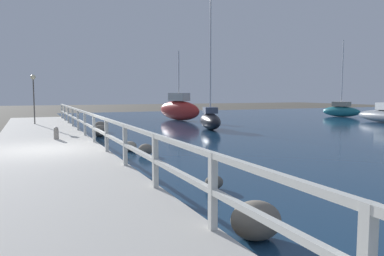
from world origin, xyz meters
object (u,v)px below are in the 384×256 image
object	(u,v)px
sailboat_black	(210,120)
sailboat_teal	(341,110)
mooring_bollard	(56,133)
dock_lamp	(33,85)
sailboat_red	(179,109)

from	to	relation	value
sailboat_black	sailboat_teal	bearing A→B (deg)	36.22
mooring_bollard	dock_lamp	bearing A→B (deg)	94.53
sailboat_black	sailboat_teal	world-z (taller)	sailboat_black
dock_lamp	sailboat_teal	xyz separation A→B (m)	(26.30, 1.86, -2.04)
dock_lamp	sailboat_teal	distance (m)	26.44
mooring_bollard	sailboat_teal	distance (m)	27.66
dock_lamp	sailboat_black	xyz separation A→B (m)	(9.73, -4.22, -2.06)
dock_lamp	sailboat_teal	bearing A→B (deg)	4.05
sailboat_black	sailboat_red	world-z (taller)	sailboat_black
mooring_bollard	sailboat_black	xyz separation A→B (m)	(9.05, 4.34, 0.01)
dock_lamp	sailboat_black	distance (m)	10.80
sailboat_teal	sailboat_red	bearing A→B (deg)	157.28
mooring_bollard	sailboat_red	bearing A→B (deg)	50.48
mooring_bollard	sailboat_black	distance (m)	10.04
mooring_bollard	dock_lamp	size ratio (longest dim) A/B	0.17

